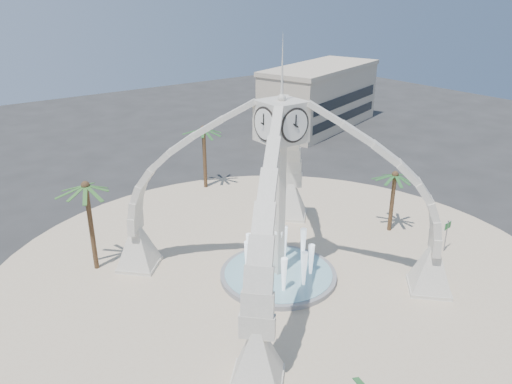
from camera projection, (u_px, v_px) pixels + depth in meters
ground at (278, 278)px, 34.40m from camera, size 140.00×140.00×0.00m
plaza at (278, 277)px, 34.39m from camera, size 40.00×40.00×0.06m
clock_tower at (280, 191)px, 31.93m from camera, size 17.94×17.94×16.30m
fountain at (278, 274)px, 34.29m from camera, size 8.00×8.00×3.62m
building_ne at (320, 97)px, 70.07m from camera, size 21.87×14.17×8.60m
palm_east at (395, 175)px, 39.22m from camera, size 3.87×3.87×5.57m
palm_west at (86, 187)px, 33.15m from camera, size 4.02×4.02×7.05m
palm_north at (203, 130)px, 47.64m from camera, size 4.52×4.52×6.75m
street_sign at (447, 230)px, 37.06m from camera, size 0.96×0.14×2.61m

